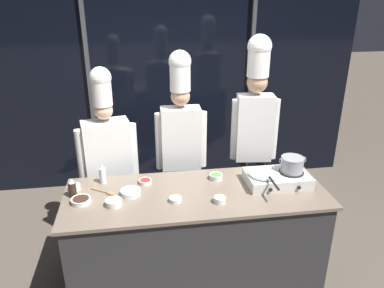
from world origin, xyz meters
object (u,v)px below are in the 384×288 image
Objects in this scene: prep_bowl_bell_pepper at (145,181)px; frying_pan at (264,171)px; prep_bowl_scallions at (216,176)px; prep_bowl_garlic at (220,199)px; squeeze_bottle_clear at (103,174)px; prep_bowl_soy_glaze at (81,200)px; serving_spoon_slotted at (108,193)px; portable_stove at (277,178)px; chef_line at (255,118)px; stock_pot at (292,164)px; chef_sous at (181,133)px; prep_bowl_onion at (131,192)px; prep_bowl_ginger at (114,202)px; prep_bowl_shrimp at (75,187)px; prep_bowl_rice at (175,199)px; squeeze_bottle_soy at (72,188)px; chef_head at (107,150)px.

frying_pan is at bearing -10.03° from prep_bowl_bell_pepper.
prep_bowl_scallions is 1.19× the size of prep_bowl_garlic.
squeeze_bottle_clear reaches higher than prep_bowl_garlic.
prep_bowl_soy_glaze is 0.24m from serving_spoon_slotted.
portable_stove is 2.99× the size of squeeze_bottle_clear.
squeeze_bottle_clear is 1.59m from chef_line.
stock_pot is 0.12× the size of chef_sous.
squeeze_bottle_clear is at bearing 134.13° from prep_bowl_onion.
prep_bowl_bell_pepper is (0.27, 0.34, -0.01)m from prep_bowl_ginger.
frying_pan is 5.10× the size of prep_bowl_shrimp.
stock_pot reaches higher than serving_spoon_slotted.
prep_bowl_bell_pepper is at bearing 21.81° from serving_spoon_slotted.
frying_pan is (-0.13, -0.00, 0.08)m from portable_stove.
frying_pan is at bearing 11.55° from prep_bowl_rice.
prep_bowl_garlic reaches higher than prep_bowl_onion.
prep_bowl_rice is at bearing -7.39° from prep_bowl_soy_glaze.
prep_bowl_bell_pepper is at bearing 25.17° from prep_bowl_soy_glaze.
prep_bowl_soy_glaze is at bearing 161.94° from prep_bowl_ginger.
squeeze_bottle_soy reaches higher than serving_spoon_slotted.
frying_pan is 0.25× the size of chef_sous.
portable_stove is at bearing 1.95° from frying_pan.
prep_bowl_onion is 1.46m from chef_line.
prep_bowl_bell_pepper is 0.58m from chef_head.
prep_bowl_ginger is at bearing -127.98° from prep_bowl_bell_pepper.
stock_pot reaches higher than prep_bowl_ginger.
portable_stove is at bearing -8.75° from prep_bowl_bell_pepper.
chef_sous is (0.39, 0.47, 0.26)m from prep_bowl_bell_pepper.
prep_bowl_garlic is 1.27m from prep_bowl_shrimp.
prep_bowl_onion is 0.09× the size of chef_head.
prep_bowl_garlic is at bearing -17.61° from serving_spoon_slotted.
chef_line is at bearing 105.64° from stock_pot.
chef_head is 1.51m from chef_line.
squeeze_bottle_clear reaches higher than prep_bowl_rice.
portable_stove reaches higher than prep_bowl_scallions.
portable_stove is at bearing -4.93° from prep_bowl_shrimp.
prep_bowl_scallions is 1.03× the size of prep_bowl_bell_pepper.
chef_line reaches higher than prep_bowl_bell_pepper.
chef_sous is at bearing 140.33° from portable_stove.
chef_sous is at bearing 144.49° from stock_pot.
portable_stove is 3.36× the size of prep_bowl_soy_glaze.
prep_bowl_ginger is (-0.92, -0.32, 0.00)m from prep_bowl_scallions.
prep_bowl_garlic is (-0.06, -0.41, 0.00)m from prep_bowl_scallions.
chef_line reaches higher than prep_bowl_soy_glaze.
prep_bowl_bell_pepper is 0.06× the size of chef_head.
prep_bowl_garlic is at bearing 64.67° from chef_line.
prep_bowl_soy_glaze is at bearing -171.05° from prep_bowl_onion.
prep_bowl_scallions is at bearing 82.27° from prep_bowl_garlic.
stock_pot reaches higher than prep_bowl_garlic.
frying_pan is 0.68m from chef_line.
squeeze_bottle_soy is 0.40m from prep_bowl_ginger.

